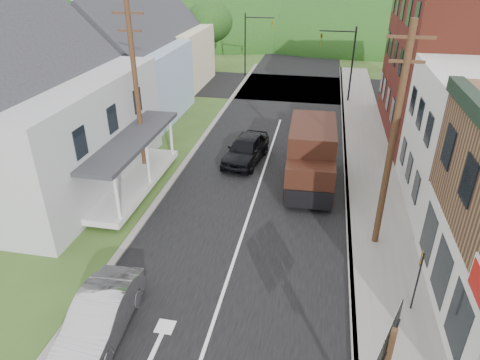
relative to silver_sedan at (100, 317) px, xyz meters
The scene contains 22 objects.
ground 4.73m from the silver_sedan, 44.03° to the left, with size 120.00×120.00×0.00m, color #2D4719.
road 13.68m from the silver_sedan, 75.77° to the left, with size 9.00×90.00×0.02m, color black.
cross_road 30.44m from the silver_sedan, 83.66° to the left, with size 60.00×9.00×0.02m, color black.
sidewalk_right 14.58m from the silver_sedan, 50.54° to the left, with size 2.80×55.00×0.15m, color slate.
curb_right 13.76m from the silver_sedan, 54.89° to the left, with size 0.20×55.00×0.15m, color slate.
curb_left 11.34m from the silver_sedan, 96.55° to the left, with size 0.30×55.00×0.12m, color slate.
storefront_red 25.36m from the silver_sedan, 54.10° to the left, with size 8.00×12.00×10.00m, color maroon.
house_gray 13.14m from the silver_sedan, 133.06° to the left, with size 10.20×12.24×8.35m.
house_blue 21.84m from the silver_sedan, 110.68° to the left, with size 7.14×8.16×7.28m.
house_cream 30.50m from the silver_sedan, 105.56° to the left, with size 7.14×8.16×7.28m.
utility_pole_right 11.89m from the silver_sedan, 36.98° to the left, with size 1.60×0.26×9.00m.
utility_pole_left 12.32m from the silver_sedan, 105.61° to the left, with size 1.60×0.26×9.00m.
traffic_signal_right 27.99m from the silver_sedan, 74.02° to the left, with size 2.87×0.20×6.00m.
traffic_signal_left 33.90m from the silver_sedan, 91.60° to the left, with size 2.87×0.20×6.00m.
tree_left_b 20.88m from the silver_sedan, 131.82° to the left, with size 4.80×4.80×6.94m.
tree_left_c 28.50m from the silver_sedan, 123.93° to the left, with size 5.80×5.80×8.41m.
tree_left_d 35.94m from the silver_sedan, 99.09° to the left, with size 4.80×4.80×6.94m.
forested_ridge 58.35m from the silver_sedan, 86.70° to the left, with size 90.00×30.00×16.00m, color #12350F.
silver_sedan is the anchor object (origin of this frame).
dark_sedan 13.87m from the silver_sedan, 81.12° to the left, with size 1.85×4.60×1.57m, color black.
delivery_van 12.98m from the silver_sedan, 62.63° to the left, with size 2.50×5.79×3.21m.
warning_sign 10.30m from the silver_sedan, 16.65° to the left, with size 0.20×0.66×2.47m.
Camera 1 is at (2.87, -12.09, 10.80)m, focal length 32.00 mm.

